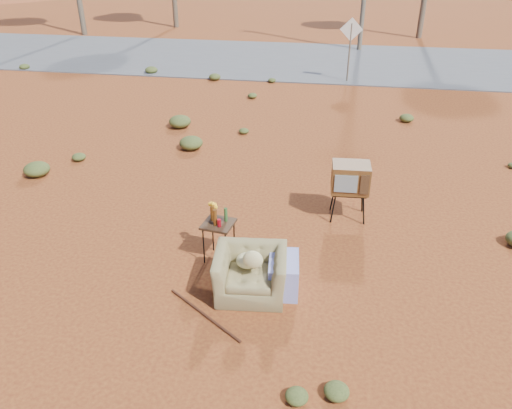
# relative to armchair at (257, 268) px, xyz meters

# --- Properties ---
(ground) EXTENTS (140.00, 140.00, 0.00)m
(ground) POSITION_rel_armchair_xyz_m (-0.26, 0.18, -0.43)
(ground) COLOR brown
(ground) RESTS_ON ground
(highway) EXTENTS (140.00, 7.00, 0.04)m
(highway) POSITION_rel_armchair_xyz_m (-0.26, 15.18, -0.41)
(highway) COLOR #565659
(highway) RESTS_ON ground
(armchair) EXTENTS (1.28, 0.90, 0.92)m
(armchair) POSITION_rel_armchair_xyz_m (0.00, 0.00, 0.00)
(armchair) COLOR olive
(armchair) RESTS_ON ground
(tv_unit) EXTENTS (0.71, 0.58, 1.09)m
(tv_unit) POSITION_rel_armchair_xyz_m (1.32, 2.47, 0.38)
(tv_unit) COLOR black
(tv_unit) RESTS_ON ground
(side_table) EXTENTS (0.54, 0.54, 0.97)m
(side_table) POSITION_rel_armchair_xyz_m (-0.77, 0.77, 0.28)
(side_table) COLOR #3D2816
(side_table) RESTS_ON ground
(rusty_bar) EXTENTS (1.24, 0.92, 0.04)m
(rusty_bar) POSITION_rel_armchair_xyz_m (-0.64, -0.66, -0.41)
(rusty_bar) COLOR #452012
(rusty_bar) RESTS_ON ground
(road_sign) EXTENTS (0.78, 0.06, 2.19)m
(road_sign) POSITION_rel_armchair_xyz_m (1.24, 12.18, 1.07)
(road_sign) COLOR brown
(road_sign) RESTS_ON ground
(scrub_patch) EXTENTS (17.49, 8.07, 0.33)m
(scrub_patch) POSITION_rel_armchair_xyz_m (-1.08, 4.59, -0.29)
(scrub_patch) COLOR #505726
(scrub_patch) RESTS_ON ground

